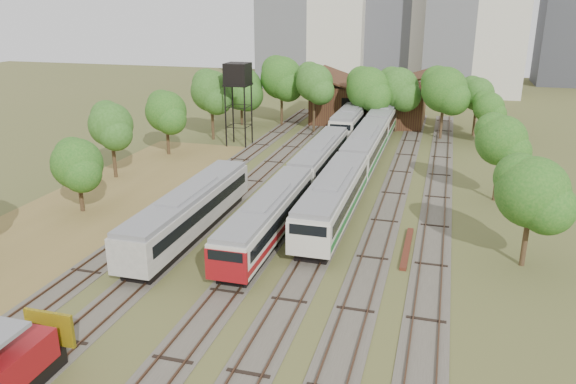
% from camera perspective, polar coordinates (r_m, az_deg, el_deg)
% --- Properties ---
extents(ground, '(240.00, 240.00, 0.00)m').
position_cam_1_polar(ground, '(32.16, -4.99, -13.21)').
color(ground, '#475123').
rests_on(ground, ground).
extents(dry_grass_patch, '(14.00, 60.00, 0.04)m').
position_cam_1_polar(dry_grass_patch, '(46.79, -22.50, -4.03)').
color(dry_grass_patch, brown).
rests_on(dry_grass_patch, ground).
extents(tracks, '(24.60, 80.00, 0.19)m').
position_cam_1_polar(tracks, '(54.25, 3.65, 0.48)').
color(tracks, '#4C473D').
rests_on(tracks, ground).
extents(railcar_red_set, '(2.73, 34.58, 3.36)m').
position_cam_1_polar(railcar_red_set, '(49.73, 1.05, 0.92)').
color(railcar_red_set, black).
rests_on(railcar_red_set, ground).
extents(railcar_green_set, '(3.06, 52.08, 3.79)m').
position_cam_1_polar(railcar_green_set, '(61.52, 7.86, 4.44)').
color(railcar_green_set, black).
rests_on(railcar_green_set, ground).
extents(railcar_rear, '(3.03, 16.08, 3.75)m').
position_cam_1_polar(railcar_rear, '(75.97, 6.44, 7.20)').
color(railcar_rear, black).
rests_on(railcar_rear, ground).
extents(old_grey_coach, '(2.88, 18.00, 3.56)m').
position_cam_1_polar(old_grey_coach, '(43.24, -9.92, -1.92)').
color(old_grey_coach, black).
rests_on(old_grey_coach, ground).
extents(water_tower, '(2.91, 2.91, 10.10)m').
position_cam_1_polar(water_tower, '(69.38, -5.13, 11.62)').
color(water_tower, black).
rests_on(water_tower, ground).
extents(rail_pile_far, '(0.45, 7.23, 0.23)m').
position_cam_1_polar(rail_pile_far, '(41.70, 11.99, -5.56)').
color(rail_pile_far, '#592719').
rests_on(rail_pile_far, ground).
extents(maintenance_shed, '(16.45, 11.55, 7.58)m').
position_cam_1_polar(maintenance_shed, '(85.29, 8.27, 9.02)').
color(maintenance_shed, '#3A1D15').
rests_on(maintenance_shed, ground).
extents(tree_band_left, '(7.78, 52.23, 8.91)m').
position_cam_1_polar(tree_band_left, '(54.81, -17.91, 5.53)').
color(tree_band_left, '#382616').
rests_on(tree_band_left, ground).
extents(tree_band_far, '(37.57, 8.76, 9.81)m').
position_cam_1_polar(tree_band_far, '(78.13, 5.69, 10.61)').
color(tree_band_far, '#382616').
rests_on(tree_band_far, ground).
extents(tree_band_right, '(5.55, 39.36, 7.74)m').
position_cam_1_polar(tree_band_right, '(51.67, 21.39, 4.26)').
color(tree_band_right, '#382616').
rests_on(tree_band_right, ground).
extents(tower_far_right, '(12.00, 12.00, 28.00)m').
position_cam_1_polar(tower_far_right, '(137.56, 26.90, 15.54)').
color(tower_far_right, '#393A40').
rests_on(tower_far_right, ground).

